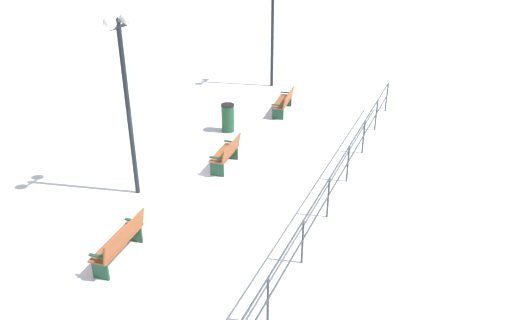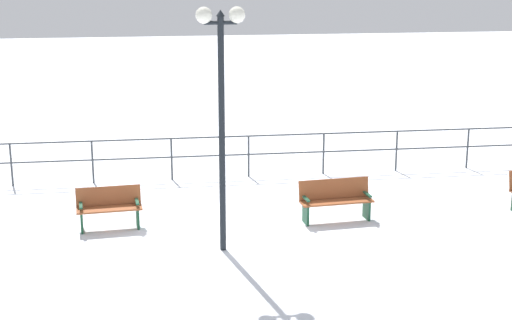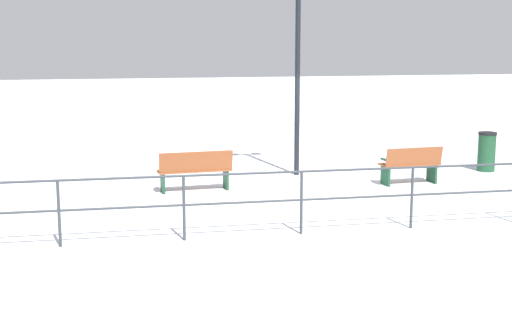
{
  "view_description": "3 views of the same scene",
  "coord_description": "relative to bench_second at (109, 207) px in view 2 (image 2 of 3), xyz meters",
  "views": [
    {
      "loc": [
        -6.32,
        9.85,
        7.1
      ],
      "look_at": [
        -1.83,
        -0.75,
        1.37
      ],
      "focal_mm": 36.08,
      "sensor_mm": 36.0,
      "label": 1
    },
    {
      "loc": [
        15.98,
        -1.57,
        5.77
      ],
      "look_at": [
        -1.14,
        0.85,
        1.14
      ],
      "focal_mm": 54.38,
      "sensor_mm": 36.0,
      "label": 2
    },
    {
      "loc": [
        -15.31,
        4.03,
        3.46
      ],
      "look_at": [
        -1.72,
        1.44,
        0.98
      ],
      "focal_mm": 50.05,
      "sensor_mm": 36.0,
      "label": 3
    }
  ],
  "objects": [
    {
      "name": "waterfront_railing",
      "position": [
        -3.53,
        2.48,
        0.3
      ],
      "size": [
        0.05,
        18.31,
        1.13
      ],
      "color": "#383D42",
      "rests_on": "ground"
    },
    {
      "name": "ground_plane",
      "position": [
        0.15,
        2.48,
        -0.47
      ],
      "size": [
        80.0,
        80.0,
        0.0
      ],
      "primitive_type": "plane",
      "color": "white",
      "rests_on": "ground"
    },
    {
      "name": "bench_third",
      "position": [
        0.18,
        4.95,
        0.02
      ],
      "size": [
        0.63,
        1.66,
        0.91
      ],
      "rotation": [
        0.0,
        0.0,
        0.09
      ],
      "color": "brown",
      "rests_on": "ground"
    },
    {
      "name": "lamppost_middle",
      "position": [
        1.6,
        2.3,
        3.0
      ],
      "size": [
        0.31,
        0.93,
        4.81
      ],
      "color": "black",
      "rests_on": "ground"
    },
    {
      "name": "bench_second",
      "position": [
        0.0,
        0.0,
        0.0
      ],
      "size": [
        0.64,
        1.42,
        0.89
      ],
      "rotation": [
        0.0,
        0.0,
        0.08
      ],
      "color": "brown",
      "rests_on": "ground"
    }
  ]
}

